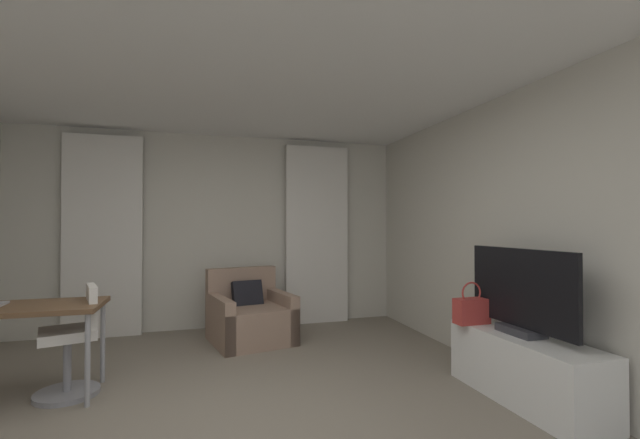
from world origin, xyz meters
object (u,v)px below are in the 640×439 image
at_px(tv_console, 525,368).
at_px(handbag_primary, 471,310).
at_px(tv_flatscreen, 520,293).
at_px(desk_chair, 73,346).
at_px(armchair, 250,318).

distance_m(tv_console, handbag_primary, 0.61).
bearing_deg(tv_flatscreen, handbag_primary, 109.68).
relative_size(tv_console, handbag_primary, 3.52).
distance_m(tv_flatscreen, handbag_primary, 0.48).
distance_m(desk_chair, tv_flatscreen, 3.64).
bearing_deg(tv_console, tv_flatscreen, 90.00).
height_order(tv_console, tv_flatscreen, tv_flatscreen).
bearing_deg(tv_console, desk_chair, 161.72).
bearing_deg(handbag_primary, desk_chair, 168.33).
xyz_separation_m(tv_console, handbag_primary, (-0.15, 0.46, 0.38)).
distance_m(armchair, handbag_primary, 2.54).
distance_m(tv_console, tv_flatscreen, 0.58).
distance_m(armchair, tv_flatscreen, 2.98).
xyz_separation_m(armchair, tv_console, (1.88, -2.28, -0.02)).
bearing_deg(tv_flatscreen, armchair, 129.94).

